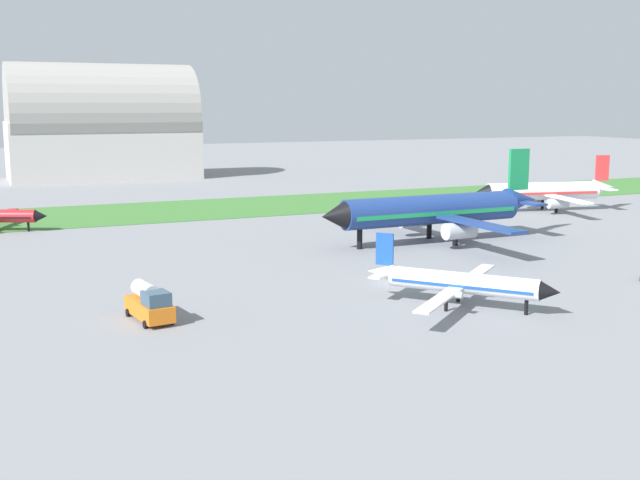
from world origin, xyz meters
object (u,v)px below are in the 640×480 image
(airplane_parked_jet_far, at_px, (545,191))
(fuel_truck_near_gate, at_px, (150,303))
(airplane_foreground_turboprop, at_px, (459,282))
(airplane_midfield_jet, at_px, (435,210))

(airplane_parked_jet_far, distance_m, fuel_truck_near_gate, 90.65)
(airplane_parked_jet_far, xyz_separation_m, airplane_foreground_turboprop, (-52.29, -50.44, -1.15))
(airplane_parked_jet_far, relative_size, airplane_foreground_turboprop, 1.56)
(airplane_foreground_turboprop, bearing_deg, fuel_truck_near_gate, -144.18)
(airplane_parked_jet_far, bearing_deg, airplane_foreground_turboprop, 55.46)
(airplane_parked_jet_far, bearing_deg, fuel_truck_near_gate, 40.00)
(airplane_foreground_turboprop, bearing_deg, airplane_parked_jet_far, 94.50)
(airplane_midfield_jet, relative_size, fuel_truck_near_gate, 5.23)
(airplane_parked_jet_far, relative_size, fuel_truck_near_gate, 4.06)
(airplane_midfield_jet, xyz_separation_m, fuel_truck_near_gate, (-44.40, -23.76, -2.92))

